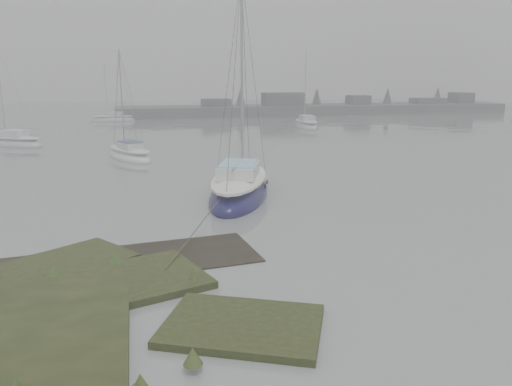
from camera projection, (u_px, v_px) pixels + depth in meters
The scene contains 7 objects.
ground at pixel (156, 148), 40.03m from camera, with size 160.00×160.00×0.00m, color slate.
far_shoreline at pixel (324, 108), 76.22m from camera, with size 60.00×8.00×4.15m.
sailboat_main at pixel (240, 190), 23.62m from camera, with size 5.09×8.20×11.01m.
sailboat_white at pixel (129, 155), 34.67m from camera, with size 4.01×5.92×7.98m.
sailboat_far_a at pixel (14, 143), 41.14m from camera, with size 6.03×5.26×8.56m.
sailboat_far_b at pixel (306, 125), 55.71m from camera, with size 2.75×6.59×9.04m.
sailboat_far_c at pixel (114, 119), 63.83m from camera, with size 5.39×1.84×7.57m.
Camera 1 is at (-1.66, -10.57, 5.58)m, focal length 35.00 mm.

